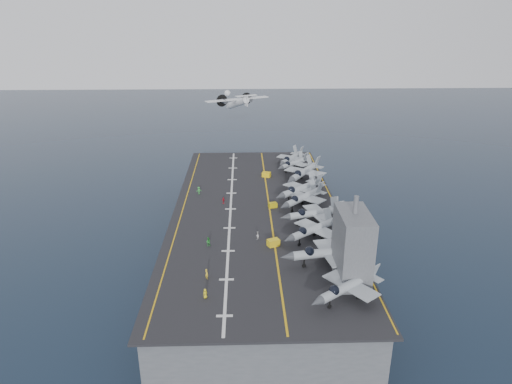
{
  "coord_description": "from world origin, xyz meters",
  "views": [
    {
      "loc": [
        -2.97,
        -96.61,
        52.34
      ],
      "look_at": [
        0.0,
        4.0,
        13.0
      ],
      "focal_mm": 32.0,
      "sensor_mm": 36.0,
      "label": 1
    }
  ],
  "objects_px": {
    "island_superstructure": "(353,238)",
    "fighter_jet_0": "(348,286)",
    "transport_plane": "(237,103)",
    "tow_cart_a": "(273,243)"
  },
  "relations": [
    {
      "from": "fighter_jet_0",
      "to": "transport_plane",
      "type": "distance_m",
      "value": 97.15
    },
    {
      "from": "transport_plane",
      "to": "tow_cart_a",
      "type": "bearing_deg",
      "value": -84.48
    },
    {
      "from": "fighter_jet_0",
      "to": "island_superstructure",
      "type": "bearing_deg",
      "value": 73.06
    },
    {
      "from": "island_superstructure",
      "to": "fighter_jet_0",
      "type": "relative_size",
      "value": 0.89
    },
    {
      "from": "island_superstructure",
      "to": "tow_cart_a",
      "type": "xyz_separation_m",
      "value": [
        -12.28,
        11.89,
        -6.83
      ]
    },
    {
      "from": "tow_cart_a",
      "to": "island_superstructure",
      "type": "bearing_deg",
      "value": -44.06
    },
    {
      "from": "island_superstructure",
      "to": "transport_plane",
      "type": "distance_m",
      "value": 91.06
    },
    {
      "from": "island_superstructure",
      "to": "transport_plane",
      "type": "relative_size",
      "value": 0.56
    },
    {
      "from": "tow_cart_a",
      "to": "transport_plane",
      "type": "xyz_separation_m",
      "value": [
        -7.43,
        76.8,
        13.09
      ]
    },
    {
      "from": "fighter_jet_0",
      "to": "transport_plane",
      "type": "relative_size",
      "value": 0.62
    }
  ]
}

